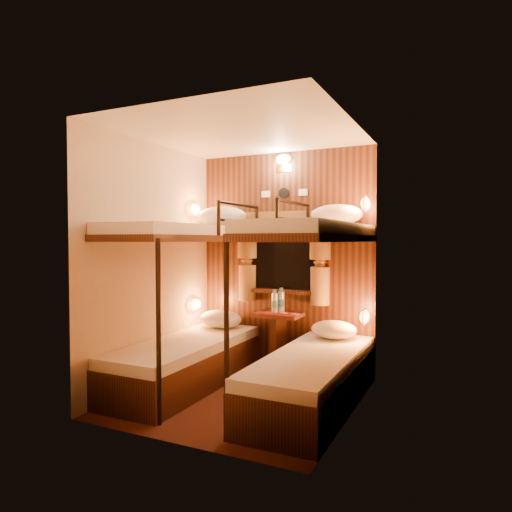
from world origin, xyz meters
The scene contains 22 objects.
floor centered at (0.00, 0.00, 0.00)m, with size 2.10×2.10×0.00m, color #3C1B10.
ceiling centered at (0.00, 0.00, 2.40)m, with size 2.10×2.10×0.00m, color silver.
wall_back centered at (0.00, 1.05, 1.20)m, with size 2.40×2.40×0.00m, color #C6B293.
wall_front centered at (0.00, -1.05, 1.20)m, with size 2.40×2.40×0.00m, color #C6B293.
wall_left centered at (-1.00, 0.00, 1.20)m, with size 2.40×2.40×0.00m, color #C6B293.
wall_right centered at (1.00, 0.00, 1.20)m, with size 2.40×2.40×0.00m, color #C6B293.
back_panel centered at (0.00, 1.04, 1.20)m, with size 2.00×0.03×2.40m, color black.
bunk_left centered at (-0.65, 0.07, 0.56)m, with size 0.72×1.90×1.82m.
bunk_right centered at (0.65, 0.07, 0.56)m, with size 0.72×1.90×1.82m.
window centered at (0.00, 1.00, 1.18)m, with size 1.00×0.12×0.79m.
curtains centered at (0.00, 0.97, 1.26)m, with size 1.10×0.22×1.00m.
back_fixtures centered at (0.00, 1.00, 2.25)m, with size 0.54×0.09×0.48m.
reading_lamps centered at (0.00, 0.70, 1.24)m, with size 2.00×0.20×1.25m.
table centered at (0.00, 0.85, 0.41)m, with size 0.50×0.34×0.66m.
bottle_left centered at (-0.04, 0.86, 0.76)m, with size 0.07×0.07×0.25m.
bottle_right centered at (0.01, 0.91, 0.76)m, with size 0.08×0.08×0.26m.
sachet_a centered at (0.07, 0.85, 0.65)m, with size 0.07×0.06×0.01m, color silver.
sachet_b centered at (0.20, 0.83, 0.65)m, with size 0.08×0.06×0.01m, color silver.
pillow_lower_left centered at (-0.65, 0.74, 0.55)m, with size 0.50×0.35×0.20m, color white.
pillow_lower_right centered at (0.65, 0.73, 0.55)m, with size 0.46×0.33×0.18m, color white.
pillow_upper_left centered at (-0.65, 0.78, 1.70)m, with size 0.57×0.41×0.22m, color white.
pillow_upper_right centered at (0.65, 0.80, 1.69)m, with size 0.52×0.37×0.21m, color white.
Camera 1 is at (1.88, -3.66, 1.43)m, focal length 32.00 mm.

